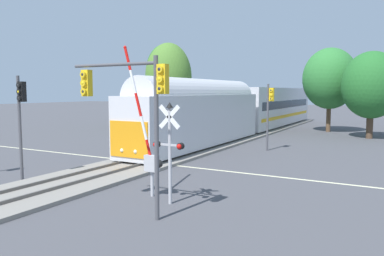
{
  "coord_description": "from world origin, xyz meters",
  "views": [
    {
      "loc": [
        13.95,
        -19.41,
        4.51
      ],
      "look_at": [
        1.46,
        3.19,
        2.0
      ],
      "focal_mm": 35.47,
      "sensor_mm": 36.0,
      "label": 1
    }
  ],
  "objects_px": {
    "traffic_signal_near_right": "(131,97)",
    "oak_behind_train": "(168,77)",
    "crossing_gate_near": "(149,149)",
    "oak_far_right": "(371,85)",
    "elm_centre_background": "(330,79)",
    "crossing_signal_mast": "(169,142)",
    "traffic_signal_median": "(21,111)",
    "traffic_signal_far_side": "(270,106)",
    "commuter_train": "(246,108)",
    "pine_left_background": "(164,75)"
  },
  "relations": [
    {
      "from": "elm_centre_background",
      "to": "oak_behind_train",
      "type": "bearing_deg",
      "value": -158.68
    },
    {
      "from": "pine_left_background",
      "to": "oak_behind_train",
      "type": "bearing_deg",
      "value": -50.37
    },
    {
      "from": "commuter_train",
      "to": "elm_centre_background",
      "type": "xyz_separation_m",
      "value": [
        6.9,
        7.51,
        3.11
      ]
    },
    {
      "from": "crossing_gate_near",
      "to": "traffic_signal_median",
      "type": "relative_size",
      "value": 1.22
    },
    {
      "from": "elm_centre_background",
      "to": "oak_behind_train",
      "type": "relative_size",
      "value": 0.92
    },
    {
      "from": "commuter_train",
      "to": "oak_behind_train",
      "type": "height_order",
      "value": "oak_behind_train"
    },
    {
      "from": "crossing_signal_mast",
      "to": "oak_behind_train",
      "type": "distance_m",
      "value": 29.93
    },
    {
      "from": "traffic_signal_median",
      "to": "oak_behind_train",
      "type": "height_order",
      "value": "oak_behind_train"
    },
    {
      "from": "commuter_train",
      "to": "oak_far_right",
      "type": "relative_size",
      "value": 5.01
    },
    {
      "from": "oak_far_right",
      "to": "elm_centre_background",
      "type": "bearing_deg",
      "value": 135.15
    },
    {
      "from": "oak_far_right",
      "to": "elm_centre_background",
      "type": "distance_m",
      "value": 6.38
    },
    {
      "from": "crossing_gate_near",
      "to": "traffic_signal_near_right",
      "type": "xyz_separation_m",
      "value": [
        0.98,
        -2.44,
        2.26
      ]
    },
    {
      "from": "commuter_train",
      "to": "traffic_signal_median",
      "type": "height_order",
      "value": "commuter_train"
    },
    {
      "from": "crossing_gate_near",
      "to": "pine_left_background",
      "type": "bearing_deg",
      "value": 122.1
    },
    {
      "from": "oak_far_right",
      "to": "elm_centre_background",
      "type": "xyz_separation_m",
      "value": [
        -4.49,
        4.46,
        0.82
      ]
    },
    {
      "from": "traffic_signal_near_right",
      "to": "pine_left_background",
      "type": "relative_size",
      "value": 0.55
    },
    {
      "from": "crossing_signal_mast",
      "to": "traffic_signal_near_right",
      "type": "relative_size",
      "value": 0.71
    },
    {
      "from": "crossing_signal_mast",
      "to": "oak_behind_train",
      "type": "bearing_deg",
      "value": 122.49
    },
    {
      "from": "traffic_signal_median",
      "to": "traffic_signal_far_side",
      "type": "height_order",
      "value": "traffic_signal_median"
    },
    {
      "from": "pine_left_background",
      "to": "oak_behind_train",
      "type": "relative_size",
      "value": 1.04
    },
    {
      "from": "traffic_signal_near_right",
      "to": "elm_centre_background",
      "type": "height_order",
      "value": "elm_centre_background"
    },
    {
      "from": "traffic_signal_far_side",
      "to": "commuter_train",
      "type": "bearing_deg",
      "value": 120.58
    },
    {
      "from": "commuter_train",
      "to": "elm_centre_background",
      "type": "height_order",
      "value": "elm_centre_background"
    },
    {
      "from": "crossing_signal_mast",
      "to": "oak_far_right",
      "type": "distance_m",
      "value": 27.84
    },
    {
      "from": "commuter_train",
      "to": "traffic_signal_near_right",
      "type": "distance_m",
      "value": 26.62
    },
    {
      "from": "traffic_signal_far_side",
      "to": "pine_left_background",
      "type": "bearing_deg",
      "value": 143.4
    },
    {
      "from": "traffic_signal_near_right",
      "to": "oak_behind_train",
      "type": "bearing_deg",
      "value": 120.03
    },
    {
      "from": "crossing_gate_near",
      "to": "crossing_signal_mast",
      "type": "bearing_deg",
      "value": -23.21
    },
    {
      "from": "crossing_signal_mast",
      "to": "elm_centre_background",
      "type": "xyz_separation_m",
      "value": [
        0.92,
        31.65,
        3.4
      ]
    },
    {
      "from": "elm_centre_background",
      "to": "oak_far_right",
      "type": "bearing_deg",
      "value": -44.85
    },
    {
      "from": "traffic_signal_near_right",
      "to": "oak_far_right",
      "type": "relative_size",
      "value": 0.69
    },
    {
      "from": "oak_far_right",
      "to": "traffic_signal_far_side",
      "type": "bearing_deg",
      "value": -117.19
    },
    {
      "from": "traffic_signal_median",
      "to": "traffic_signal_near_right",
      "type": "bearing_deg",
      "value": -11.54
    },
    {
      "from": "traffic_signal_near_right",
      "to": "oak_behind_train",
      "type": "height_order",
      "value": "oak_behind_train"
    },
    {
      "from": "commuter_train",
      "to": "crossing_signal_mast",
      "type": "bearing_deg",
      "value": -76.08
    },
    {
      "from": "traffic_signal_median",
      "to": "traffic_signal_far_side",
      "type": "bearing_deg",
      "value": 62.6
    },
    {
      "from": "traffic_signal_near_right",
      "to": "elm_centre_background",
      "type": "relative_size",
      "value": 0.62
    },
    {
      "from": "crossing_signal_mast",
      "to": "traffic_signal_near_right",
      "type": "bearing_deg",
      "value": -102.54
    },
    {
      "from": "oak_far_right",
      "to": "crossing_signal_mast",
      "type": "bearing_deg",
      "value": -101.25
    },
    {
      "from": "oak_far_right",
      "to": "elm_centre_background",
      "type": "height_order",
      "value": "elm_centre_background"
    },
    {
      "from": "traffic_signal_median",
      "to": "pine_left_background",
      "type": "bearing_deg",
      "value": 109.81
    },
    {
      "from": "pine_left_background",
      "to": "oak_far_right",
      "type": "bearing_deg",
      "value": -4.12
    },
    {
      "from": "crossing_gate_near",
      "to": "traffic_signal_median",
      "type": "height_order",
      "value": "crossing_gate_near"
    },
    {
      "from": "crossing_gate_near",
      "to": "elm_centre_background",
      "type": "height_order",
      "value": "elm_centre_background"
    },
    {
      "from": "traffic_signal_median",
      "to": "traffic_signal_near_right",
      "type": "xyz_separation_m",
      "value": [
        8.29,
        -1.69,
        0.75
      ]
    },
    {
      "from": "traffic_signal_far_side",
      "to": "oak_behind_train",
      "type": "height_order",
      "value": "oak_behind_train"
    },
    {
      "from": "oak_far_right",
      "to": "traffic_signal_near_right",
      "type": "bearing_deg",
      "value": -101.33
    },
    {
      "from": "commuter_train",
      "to": "traffic_signal_far_side",
      "type": "bearing_deg",
      "value": -59.42
    },
    {
      "from": "crossing_gate_near",
      "to": "oak_behind_train",
      "type": "distance_m",
      "value": 28.76
    },
    {
      "from": "crossing_signal_mast",
      "to": "traffic_signal_median",
      "type": "height_order",
      "value": "traffic_signal_median"
    }
  ]
}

